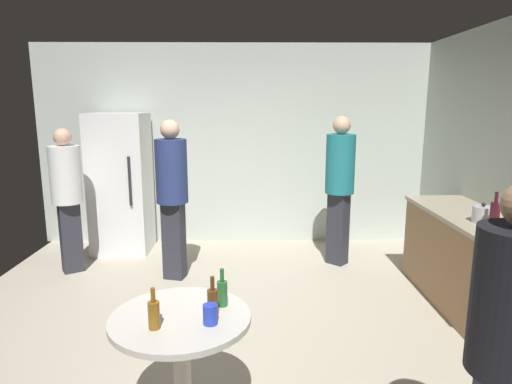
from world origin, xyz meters
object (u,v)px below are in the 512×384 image
(beer_bottle_brown, at_px, (213,301))
(beer_bottle_amber, at_px, (154,314))
(kettle, at_px, (483,214))
(plastic_cup_blue, at_px, (211,314))
(beer_bottle_green, at_px, (222,292))
(person_in_teal_shirt, at_px, (340,179))
(person_in_navy_shirt, at_px, (172,187))
(wine_bottle_on_counter, at_px, (495,215))
(person_in_black_shirt, at_px, (510,340))
(refrigerator, at_px, (121,184))
(person_in_white_shirt, at_px, (67,190))
(foreground_table, at_px, (181,333))

(beer_bottle_brown, bearing_deg, beer_bottle_amber, -153.55)
(kettle, height_order, plastic_cup_blue, kettle)
(beer_bottle_green, bearing_deg, beer_bottle_amber, -142.24)
(kettle, relative_size, person_in_teal_shirt, 0.14)
(person_in_navy_shirt, relative_size, person_in_teal_shirt, 0.99)
(kettle, xyz_separation_m, wine_bottle_on_counter, (-0.02, -0.21, 0.05))
(beer_bottle_brown, bearing_deg, person_in_black_shirt, -26.26)
(beer_bottle_amber, xyz_separation_m, person_in_teal_shirt, (1.57, 2.94, 0.22))
(person_in_navy_shirt, bearing_deg, beer_bottle_green, 30.44)
(wine_bottle_on_counter, xyz_separation_m, beer_bottle_brown, (-2.21, -1.15, -0.20))
(beer_bottle_brown, distance_m, person_in_navy_shirt, 2.44)
(beer_bottle_brown, relative_size, beer_bottle_green, 1.00)
(refrigerator, distance_m, kettle, 4.17)
(beer_bottle_amber, relative_size, person_in_teal_shirt, 0.13)
(beer_bottle_brown, relative_size, person_in_navy_shirt, 0.13)
(kettle, distance_m, plastic_cup_blue, 2.67)
(beer_bottle_amber, bearing_deg, person_in_navy_shirt, 97.56)
(refrigerator, distance_m, beer_bottle_green, 3.52)
(beer_bottle_brown, distance_m, person_in_white_shirt, 3.17)
(beer_bottle_green, relative_size, person_in_white_shirt, 0.14)
(wine_bottle_on_counter, height_order, plastic_cup_blue, wine_bottle_on_counter)
(person_in_white_shirt, bearing_deg, person_in_black_shirt, 11.43)
(beer_bottle_green, distance_m, person_in_black_shirt, 1.47)
(kettle, relative_size, beer_bottle_green, 1.06)
(foreground_table, bearing_deg, person_in_navy_shirt, 100.73)
(foreground_table, xyz_separation_m, beer_bottle_amber, (-0.12, -0.14, 0.19))
(plastic_cup_blue, relative_size, person_in_black_shirt, 0.07)
(wine_bottle_on_counter, bearing_deg, person_in_white_shirt, 160.81)
(kettle, distance_m, beer_bottle_amber, 2.95)
(kettle, bearing_deg, foreground_table, -150.49)
(refrigerator, xyz_separation_m, person_in_teal_shirt, (2.73, -0.52, 0.14))
(beer_bottle_amber, xyz_separation_m, beer_bottle_green, (0.34, 0.27, 0.00))
(beer_bottle_amber, height_order, beer_bottle_brown, same)
(beer_bottle_green, bearing_deg, refrigerator, 115.28)
(foreground_table, relative_size, beer_bottle_green, 3.48)
(person_in_black_shirt, relative_size, person_in_teal_shirt, 0.91)
(person_in_black_shirt, bearing_deg, person_in_white_shirt, -39.81)
(foreground_table, bearing_deg, person_in_black_shirt, -23.19)
(beer_bottle_amber, bearing_deg, person_in_white_shirt, 119.74)
(kettle, xyz_separation_m, beer_bottle_amber, (-2.53, -1.51, -0.15))
(beer_bottle_green, bearing_deg, person_in_teal_shirt, 65.38)
(kettle, relative_size, beer_bottle_amber, 1.06)
(wine_bottle_on_counter, relative_size, beer_bottle_green, 1.35)
(plastic_cup_blue, bearing_deg, person_in_teal_shirt, 66.27)
(refrigerator, bearing_deg, kettle, -27.82)
(beer_bottle_amber, height_order, person_in_navy_shirt, person_in_navy_shirt)
(beer_bottle_amber, bearing_deg, refrigerator, 108.58)
(person_in_navy_shirt, bearing_deg, person_in_white_shirt, -86.33)
(plastic_cup_blue, bearing_deg, person_in_navy_shirt, 104.38)
(beer_bottle_amber, xyz_separation_m, plastic_cup_blue, (0.30, 0.05, -0.03))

